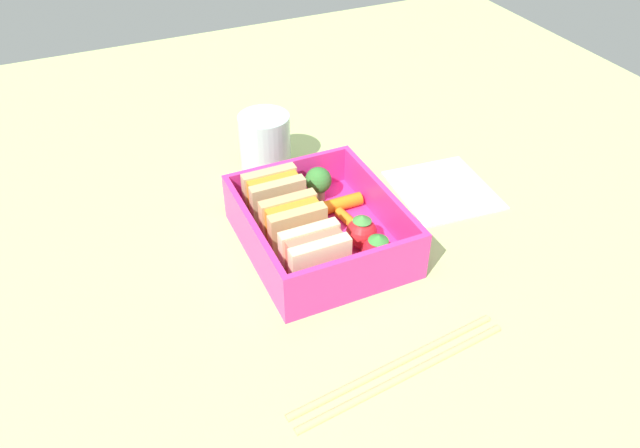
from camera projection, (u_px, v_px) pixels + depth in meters
ground_plane at (320, 253)px, 63.34cm from camera, size 120.00×120.00×2.00cm
bento_tray at (320, 240)px, 62.36cm from camera, size 17.04×14.35×1.20cm
bento_rim at (320, 220)px, 60.75cm from camera, size 17.04×14.35×4.00cm
sandwich_left at (315, 256)px, 55.97cm from camera, size 3.58×5.65×4.73cm
sandwich_center_left at (293, 224)px, 59.61cm from camera, size 3.58×5.65×4.73cm
sandwich_center at (274, 196)px, 63.24cm from camera, size 3.58×5.65×4.73cm
strawberry_far_left at (378, 252)px, 57.40cm from camera, size 3.16×3.16×3.76cm
strawberry_left at (361, 232)px, 59.81cm from camera, size 3.05×3.05×3.65cm
carrot_stick_far_left at (353, 224)px, 62.64cm from camera, size 4.61×1.76×1.03cm
carrot_stick_left at (339, 204)px, 64.96cm from camera, size 1.48×5.04×1.42cm
broccoli_floret at (318, 182)px, 65.56cm from camera, size 2.82×2.82×3.81cm
chopstick_pair at (400, 368)px, 50.14cm from camera, size 4.22×20.19×0.70cm
drinking_glass at (269, 143)px, 71.63cm from camera, size 5.86×5.86×7.02cm
folded_napkin at (443, 189)px, 70.10cm from camera, size 11.99×11.16×0.40cm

